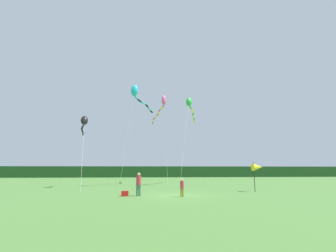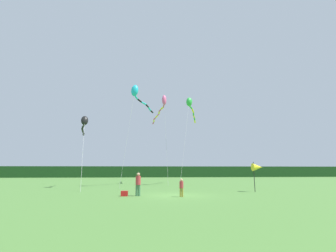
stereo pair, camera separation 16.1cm
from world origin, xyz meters
The scene contains 10 objects.
ground_plane centered at (0.00, 0.00, 0.00)m, with size 120.00×120.00×0.00m, color #477533.
distant_treeline centered at (0.00, 45.00, 1.38)m, with size 108.00×2.23×2.76m, color #193D19.
person_adult centered at (-2.82, -0.27, 0.95)m, with size 0.37×0.37×1.70m.
person_child centered at (0.33, -1.15, 0.72)m, with size 0.28×0.28×1.29m.
cooler_box centered at (-3.81, -0.27, 0.19)m, with size 0.51×0.36×0.38m, color red.
banner_flag_pole centered at (7.75, 2.31, 2.13)m, with size 0.90×0.70×2.62m.
kite_black centered at (-9.25, 8.51, 7.15)m, with size 2.11×7.72×7.97m.
kite_rainbow centered at (-0.07, 14.89, 11.08)m, with size 1.84×9.17×12.34m.
kite_cyan centered at (-3.55, 9.89, 11.21)m, with size 3.68×6.29×12.20m.
kite_green centered at (3.52, 11.99, 10.44)m, with size 3.90×9.78×11.41m.
Camera 2 is at (-2.26, -19.08, 1.93)m, focal length 26.00 mm.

